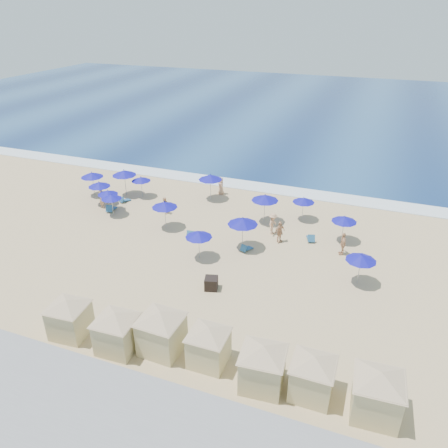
% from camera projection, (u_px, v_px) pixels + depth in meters
% --- Properties ---
extents(ground, '(160.00, 160.00, 0.00)m').
position_uv_depth(ground, '(193.00, 260.00, 32.45)').
color(ground, tan).
rests_on(ground, ground).
extents(ocean, '(160.00, 80.00, 0.06)m').
position_uv_depth(ocean, '(320.00, 109.00, 78.20)').
color(ocean, navy).
rests_on(ocean, ground).
extents(surf_line, '(160.00, 2.50, 0.08)m').
position_uv_depth(surf_line, '(255.00, 187.00, 45.33)').
color(surf_line, white).
rests_on(surf_line, ground).
extents(seawall, '(160.00, 6.10, 1.22)m').
position_uv_depth(seawall, '(76.00, 388.00, 20.92)').
color(seawall, gray).
rests_on(seawall, ground).
extents(trash_bin, '(1.05, 1.05, 0.85)m').
position_uv_depth(trash_bin, '(211.00, 283.00, 29.08)').
color(trash_bin, black).
rests_on(trash_bin, ground).
extents(cabana_0, '(4.23, 4.23, 2.66)m').
position_uv_depth(cabana_0, '(68.00, 313.00, 24.62)').
color(cabana_0, beige).
rests_on(cabana_0, ground).
extents(cabana_1, '(4.34, 4.34, 2.72)m').
position_uv_depth(cabana_1, '(116.00, 326.00, 23.52)').
color(cabana_1, beige).
rests_on(cabana_1, ground).
extents(cabana_2, '(4.60, 4.60, 2.89)m').
position_uv_depth(cabana_2, '(161.00, 326.00, 23.40)').
color(cabana_2, beige).
rests_on(cabana_2, ground).
extents(cabana_3, '(4.13, 4.13, 2.59)m').
position_uv_depth(cabana_3, '(209.00, 340.00, 22.66)').
color(cabana_3, beige).
rests_on(cabana_3, ground).
extents(cabana_4, '(4.44, 4.44, 2.80)m').
position_uv_depth(cabana_4, '(263.00, 361.00, 21.21)').
color(cabana_4, beige).
rests_on(cabana_4, ground).
extents(cabana_5, '(4.24, 4.24, 2.66)m').
position_uv_depth(cabana_5, '(313.00, 371.00, 20.74)').
color(cabana_5, beige).
rests_on(cabana_5, ground).
extents(cabana_6, '(4.57, 4.57, 2.87)m').
position_uv_depth(cabana_6, '(378.00, 388.00, 19.66)').
color(cabana_6, beige).
rests_on(cabana_6, ground).
extents(umbrella_0, '(1.83, 1.83, 2.08)m').
position_uv_depth(umbrella_0, '(108.00, 192.00, 39.42)').
color(umbrella_0, '#A5A8AD').
rests_on(umbrella_0, ground).
extents(umbrella_1, '(2.06, 2.06, 2.34)m').
position_uv_depth(umbrella_1, '(99.00, 184.00, 40.56)').
color(umbrella_1, '#A5A8AD').
rests_on(umbrella_1, ground).
extents(umbrella_2, '(2.37, 2.37, 2.69)m').
position_uv_depth(umbrella_2, '(124.00, 173.00, 42.42)').
color(umbrella_2, '#A5A8AD').
rests_on(umbrella_2, ground).
extents(umbrella_3, '(1.82, 1.82, 2.07)m').
position_uv_depth(umbrella_3, '(111.00, 197.00, 38.55)').
color(umbrella_3, '#A5A8AD').
rests_on(umbrella_3, ground).
extents(umbrella_4, '(2.29, 2.29, 2.61)m').
position_uv_depth(umbrella_4, '(210.00, 177.00, 41.56)').
color(umbrella_4, '#A5A8AD').
rests_on(umbrella_4, ground).
extents(umbrella_5, '(2.17, 2.17, 2.47)m').
position_uv_depth(umbrella_5, '(165.00, 205.00, 36.22)').
color(umbrella_5, '#A5A8AD').
rests_on(umbrella_5, ground).
extents(umbrella_6, '(2.02, 2.02, 2.29)m').
position_uv_depth(umbrella_6, '(199.00, 234.00, 31.90)').
color(umbrella_6, '#A5A8AD').
rests_on(umbrella_6, ground).
extents(umbrella_7, '(2.33, 2.33, 2.65)m').
position_uv_depth(umbrella_7, '(265.00, 198.00, 37.11)').
color(umbrella_7, '#A5A8AD').
rests_on(umbrella_7, ground).
extents(umbrella_8, '(2.35, 2.35, 2.68)m').
position_uv_depth(umbrella_8, '(243.00, 221.00, 33.08)').
color(umbrella_8, '#A5A8AD').
rests_on(umbrella_8, ground).
extents(umbrella_9, '(1.92, 1.92, 2.19)m').
position_uv_depth(umbrella_9, '(304.00, 200.00, 37.69)').
color(umbrella_9, '#A5A8AD').
rests_on(umbrella_9, ground).
extents(umbrella_10, '(2.00, 2.00, 2.28)m').
position_uv_depth(umbrella_10, '(344.00, 219.00, 34.20)').
color(umbrella_10, '#A5A8AD').
rests_on(umbrella_10, ground).
extents(umbrella_11, '(2.06, 2.06, 2.35)m').
position_uv_depth(umbrella_11, '(361.00, 258.00, 28.92)').
color(umbrella_11, '#A5A8AD').
rests_on(umbrella_11, ground).
extents(umbrella_12, '(2.19, 2.19, 2.49)m').
position_uv_depth(umbrella_12, '(92.00, 175.00, 42.44)').
color(umbrella_12, '#A5A8AD').
rests_on(umbrella_12, ground).
extents(umbrella_13, '(1.88, 1.88, 2.14)m').
position_uv_depth(umbrella_13, '(141.00, 179.00, 42.24)').
color(umbrella_13, '#A5A8AD').
rests_on(umbrella_13, ground).
extents(beach_chair_0, '(0.90, 1.47, 0.75)m').
position_uv_depth(beach_chair_0, '(111.00, 209.00, 39.98)').
color(beach_chair_0, '#245986').
rests_on(beach_chair_0, ground).
extents(beach_chair_1, '(0.83, 1.24, 0.63)m').
position_uv_depth(beach_chair_1, '(124.00, 200.00, 41.83)').
color(beach_chair_1, '#245986').
rests_on(beach_chair_1, ground).
extents(beach_chair_2, '(0.98, 1.46, 0.74)m').
position_uv_depth(beach_chair_2, '(166.00, 207.00, 40.26)').
color(beach_chair_2, '#245986').
rests_on(beach_chair_2, ground).
extents(beach_chair_3, '(0.68, 1.38, 0.74)m').
position_uv_depth(beach_chair_3, '(192.00, 234.00, 35.55)').
color(beach_chair_3, '#245986').
rests_on(beach_chair_3, ground).
extents(beach_chair_4, '(0.85, 1.23, 0.62)m').
position_uv_depth(beach_chair_4, '(246.00, 248.00, 33.63)').
color(beach_chair_4, '#245986').
rests_on(beach_chair_4, ground).
extents(beach_chair_5, '(0.89, 1.37, 0.69)m').
position_uv_depth(beach_chair_5, '(311.00, 238.00, 35.03)').
color(beach_chair_5, '#245986').
rests_on(beach_chair_5, ground).
extents(beachgoer_0, '(0.77, 0.63, 1.83)m').
position_uv_depth(beachgoer_0, '(102.00, 199.00, 40.37)').
color(beachgoer_0, tan).
rests_on(beachgoer_0, ground).
extents(beachgoer_1, '(0.95, 0.87, 1.56)m').
position_uv_depth(beachgoer_1, '(165.00, 206.00, 39.28)').
color(beachgoer_1, tan).
rests_on(beachgoer_1, ground).
extents(beachgoer_2, '(0.94, 1.13, 1.80)m').
position_uv_depth(beachgoer_2, '(280.00, 232.00, 34.59)').
color(beachgoer_2, tan).
rests_on(beachgoer_2, ground).
extents(beachgoer_3, '(0.80, 1.26, 1.86)m').
position_uv_depth(beachgoer_3, '(273.00, 224.00, 35.77)').
color(beachgoer_3, tan).
rests_on(beachgoer_3, ground).
extents(beachgoer_4, '(0.93, 1.03, 1.76)m').
position_uv_depth(beachgoer_4, '(221.00, 186.00, 43.28)').
color(beachgoer_4, tan).
rests_on(beachgoer_4, ground).
extents(beachgoer_5, '(0.69, 1.15, 1.83)m').
position_uv_depth(beachgoer_5, '(343.00, 244.00, 32.87)').
color(beachgoer_5, tan).
rests_on(beachgoer_5, ground).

